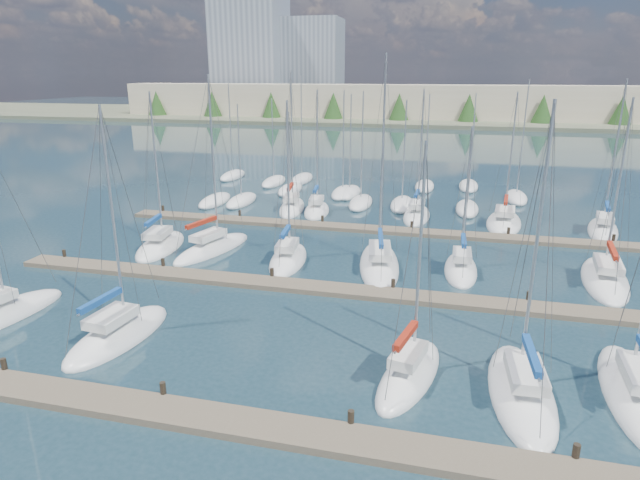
% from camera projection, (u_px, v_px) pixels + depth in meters
% --- Properties ---
extents(ground, '(400.00, 400.00, 0.00)m').
position_uv_depth(ground, '(400.00, 172.00, 74.42)').
color(ground, '#233C47').
rests_on(ground, ground).
extents(dock_near, '(44.00, 1.93, 1.10)m').
position_uv_depth(dock_near, '(245.00, 424.00, 20.71)').
color(dock_near, '#6B5E4C').
rests_on(dock_near, ground).
extents(dock_mid, '(44.00, 1.93, 1.10)m').
position_uv_depth(dock_mid, '(328.00, 289.00, 33.66)').
color(dock_mid, '#6B5E4C').
rests_on(dock_mid, ground).
extents(dock_far, '(44.00, 1.93, 1.10)m').
position_uv_depth(dock_far, '(364.00, 229.00, 46.62)').
color(dock_far, '#6B5E4C').
rests_on(dock_far, ground).
extents(sailboat_p, '(2.60, 7.31, 12.50)m').
position_uv_depth(sailboat_p, '(417.00, 215.00, 50.84)').
color(sailboat_p, white).
rests_on(sailboat_p, ground).
extents(sailboat_k, '(4.33, 10.48, 15.17)m').
position_uv_depth(sailboat_k, '(379.00, 264.00, 37.97)').
color(sailboat_k, white).
rests_on(sailboat_k, ground).
extents(sailboat_l, '(2.34, 6.80, 10.62)m').
position_uv_depth(sailboat_l, '(461.00, 269.00, 36.97)').
color(sailboat_l, white).
rests_on(sailboat_l, ground).
extents(sailboat_h, '(4.02, 7.79, 12.61)m').
position_uv_depth(sailboat_h, '(160.00, 246.00, 41.95)').
color(sailboat_h, white).
rests_on(sailboat_h, ground).
extents(sailboat_j, '(3.32, 7.33, 12.14)m').
position_uv_depth(sailboat_j, '(288.00, 259.00, 38.99)').
color(sailboat_j, white).
rests_on(sailboat_j, ground).
extents(sailboat_e, '(2.99, 8.25, 13.00)m').
position_uv_depth(sailboat_e, '(521.00, 392.00, 22.77)').
color(sailboat_e, white).
rests_on(sailboat_e, ground).
extents(sailboat_r, '(3.93, 8.51, 13.48)m').
position_uv_depth(sailboat_r, '(603.00, 230.00, 46.19)').
color(sailboat_r, white).
rests_on(sailboat_r, ground).
extents(sailboat_i, '(4.42, 8.78, 13.83)m').
position_uv_depth(sailboat_i, '(213.00, 248.00, 41.35)').
color(sailboat_i, white).
rests_on(sailboat_i, ground).
extents(sailboat_q, '(3.89, 8.82, 12.37)m').
position_uv_depth(sailboat_q, '(504.00, 223.00, 48.48)').
color(sailboat_q, white).
rests_on(sailboat_q, ground).
extents(sailboat_d, '(3.53, 7.00, 11.32)m').
position_uv_depth(sailboat_d, '(409.00, 374.00, 24.06)').
color(sailboat_d, white).
rests_on(sailboat_d, ground).
extents(sailboat_m, '(3.85, 9.28, 12.51)m').
position_uv_depth(sailboat_m, '(605.00, 279.00, 35.20)').
color(sailboat_m, white).
rests_on(sailboat_m, ground).
extents(sailboat_o, '(3.25, 6.73, 12.41)m').
position_uv_depth(sailboat_o, '(317.00, 210.00, 52.66)').
color(sailboat_o, white).
rests_on(sailboat_o, ground).
extents(sailboat_f, '(2.85, 8.66, 12.29)m').
position_uv_depth(sailboat_f, '(634.00, 393.00, 22.70)').
color(sailboat_f, white).
rests_on(sailboat_f, ground).
extents(sailboat_n, '(3.59, 8.06, 14.09)m').
position_uv_depth(sailboat_n, '(292.00, 207.00, 53.82)').
color(sailboat_n, white).
rests_on(sailboat_n, ground).
extents(sailboat_c, '(3.42, 7.63, 12.52)m').
position_uv_depth(sailboat_c, '(119.00, 335.00, 27.71)').
color(sailboat_c, white).
rests_on(sailboat_c, ground).
extents(distant_boats, '(36.93, 20.75, 13.30)m').
position_uv_depth(distant_boats, '(347.00, 192.00, 60.31)').
color(distant_boats, '#9EA0A5').
rests_on(distant_boats, ground).
extents(shoreline, '(400.00, 60.00, 38.00)m').
position_uv_depth(shoreline, '(388.00, 93.00, 158.35)').
color(shoreline, '#666B51').
rests_on(shoreline, ground).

